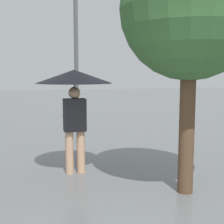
{
  "coord_description": "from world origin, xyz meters",
  "views": [
    {
      "loc": [
        -0.35,
        -1.63,
        1.74
      ],
      "look_at": [
        1.23,
        3.6,
        1.05
      ],
      "focal_mm": 50.0,
      "sensor_mm": 36.0,
      "label": 1
    }
  ],
  "objects": [
    {
      "name": "tree",
      "position": [
        1.95,
        2.27,
        2.58
      ],
      "size": [
        1.95,
        1.95,
        3.58
      ],
      "color": "brown",
      "rests_on": "ground_plane"
    },
    {
      "name": "street_lamp",
      "position": [
        1.41,
        7.99,
        2.82
      ],
      "size": [
        0.3,
        0.3,
        4.65
      ],
      "color": "#515456",
      "rests_on": "ground_plane"
    },
    {
      "name": "pedestrian",
      "position": [
        0.57,
        3.6,
        1.53
      ],
      "size": [
        1.3,
        1.3,
        1.79
      ],
      "color": "tan",
      "rests_on": "ground_plane"
    }
  ]
}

